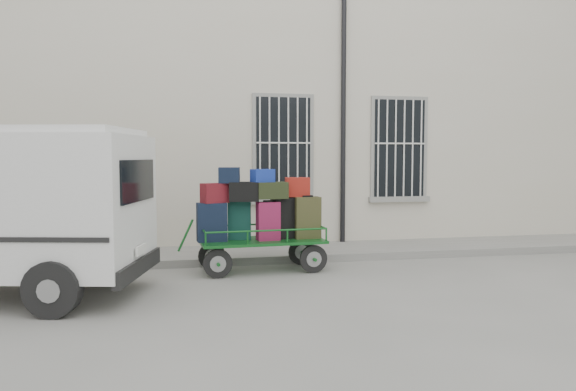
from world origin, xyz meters
The scene contains 4 objects.
ground centered at (0.00, 0.00, 0.00)m, with size 80.00×80.00×0.00m, color slate.
building centered at (0.00, 5.50, 3.00)m, with size 24.00×5.15×6.00m.
sidewalk centered at (0.00, 2.20, 0.07)m, with size 24.00×1.70×0.15m, color slate.
luggage_cart centered at (-1.26, 0.78, 0.97)m, with size 2.63×1.13×1.87m.
Camera 1 is at (-2.80, -9.09, 2.07)m, focal length 35.00 mm.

